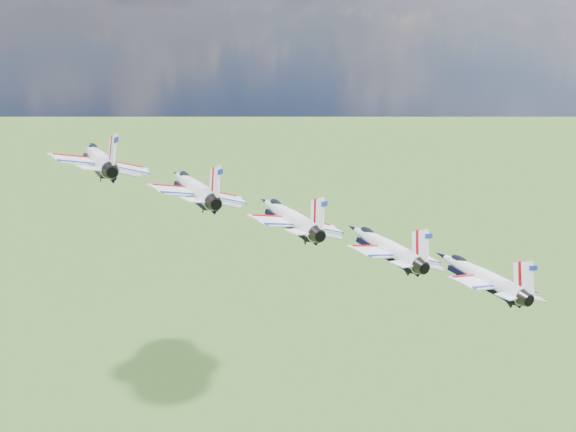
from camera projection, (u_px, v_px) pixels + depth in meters
jet_0 at (98, 158)px, 80.11m from camera, size 15.66×19.18×7.88m
jet_1 at (193, 187)px, 80.04m from camera, size 15.66×19.18×7.88m
jet_2 at (288, 216)px, 79.97m from camera, size 15.66×19.18×7.88m
jet_3 at (383, 245)px, 79.90m from camera, size 15.66×19.18×7.88m
jet_4 at (479, 275)px, 79.83m from camera, size 15.66×19.18×7.88m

